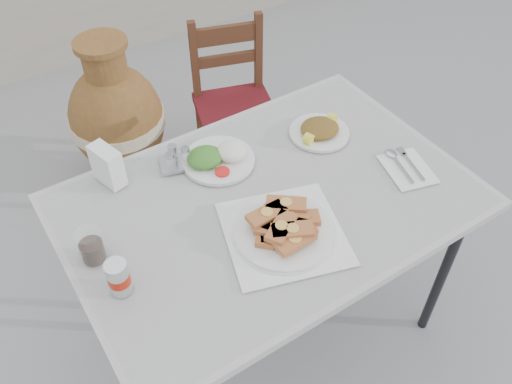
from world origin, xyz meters
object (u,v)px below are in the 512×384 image
pide_plate (284,227)px  cola_glass (92,248)px  cafe_table (269,209)px  chair (234,105)px  soda_can (119,277)px  terracotta_urn (118,120)px  napkin_holder (107,165)px  condiment_caddy (176,160)px  salad_rice_plate (218,157)px  salad_chopped_plate (320,130)px

pide_plate → cola_glass: bearing=158.0°
cafe_table → chair: bearing=67.3°
soda_can → chair: bearing=47.5°
terracotta_urn → napkin_holder: bearing=-107.7°
cafe_table → cola_glass: cola_glass is taller
soda_can → condiment_caddy: bearing=47.3°
salad_rice_plate → cola_glass: bearing=-160.5°
pide_plate → salad_chopped_plate: size_ratio=1.97×
salad_rice_plate → pide_plate: bearing=-87.7°
pide_plate → soda_can: size_ratio=3.86×
condiment_caddy → napkin_holder: bearing=167.5°
salad_chopped_plate → napkin_holder: bearing=167.5°
salad_chopped_plate → soda_can: size_ratio=1.96×
cafe_table → napkin_holder: 0.56m
pide_plate → terracotta_urn: (-0.10, 1.36, -0.45)m
salad_chopped_plate → napkin_holder: (-0.75, 0.17, 0.05)m
terracotta_urn → salad_chopped_plate: bearing=-64.9°
napkin_holder → chair: (0.81, 0.60, -0.43)m
cafe_table → pide_plate: (-0.04, -0.16, 0.09)m
chair → napkin_holder: bearing=-127.9°
salad_chopped_plate → condiment_caddy: bearing=167.5°
cafe_table → napkin_holder: size_ratio=9.78×
salad_rice_plate → terracotta_urn: size_ratio=0.31×
terracotta_urn → pide_plate: bearing=-85.9°
cafe_table → soda_can: (-0.55, -0.09, 0.11)m
salad_rice_plate → cola_glass: size_ratio=2.33×
salad_rice_plate → salad_chopped_plate: salad_rice_plate is taller
pide_plate → salad_chopped_plate: 0.51m
cafe_table → cola_glass: 0.59m
salad_chopped_plate → napkin_holder: size_ratio=1.62×
cola_glass → chair: bearing=42.3°
salad_rice_plate → condiment_caddy: bearing=156.5°
condiment_caddy → salad_rice_plate: bearing=-23.5°
salad_rice_plate → soda_can: size_ratio=2.24×
chair → terracotta_urn: size_ratio=1.03×
soda_can → chair: soda_can is taller
salad_chopped_plate → chair: chair is taller
soda_can → condiment_caddy: soda_can is taller
soda_can → napkin_holder: (0.13, 0.44, 0.01)m
pide_plate → chair: 1.25m
salad_rice_plate → condiment_caddy: condiment_caddy is taller
pide_plate → soda_can: 0.51m
pide_plate → cafe_table: bearing=74.2°
soda_can → napkin_holder: size_ratio=0.83×
cafe_table → napkin_holder: bearing=140.0°
cafe_table → salad_chopped_plate: (0.34, 0.18, 0.08)m
chair → terracotta_urn: (-0.54, 0.26, -0.06)m
salad_chopped_plate → chair: (0.06, 0.76, -0.38)m
cafe_table → pide_plate: bearing=-105.8°
salad_chopped_plate → chair: bearing=85.6°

